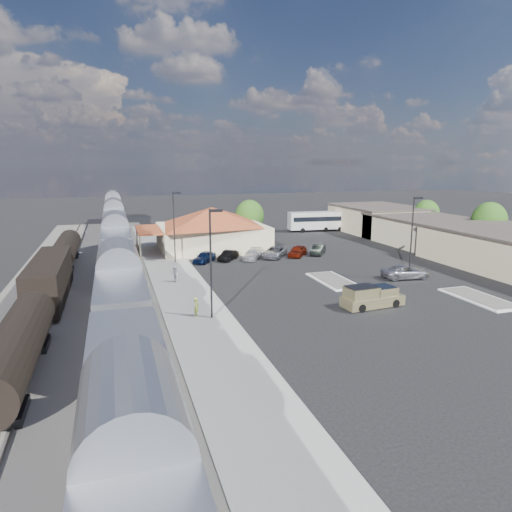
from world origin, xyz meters
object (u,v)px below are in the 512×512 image
object	(u,v)px
station_depot	(212,228)
coach_bus	(318,220)
suv	(406,272)
pickup_truck	(373,297)

from	to	relation	value
station_depot	coach_bus	distance (m)	25.64
suv	pickup_truck	bearing A→B (deg)	137.19
suv	station_depot	bearing A→B (deg)	42.01
station_depot	pickup_truck	xyz separation A→B (m)	(7.80, -30.97, -2.22)
suv	coach_bus	distance (m)	35.78
station_depot	suv	distance (m)	28.74
suv	coach_bus	bearing A→B (deg)	-3.21
suv	coach_bus	xyz separation A→B (m)	(5.92, 35.26, 1.33)
station_depot	coach_bus	xyz separation A→B (m)	(22.63, 12.00, -1.07)
station_depot	coach_bus	bearing A→B (deg)	27.94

